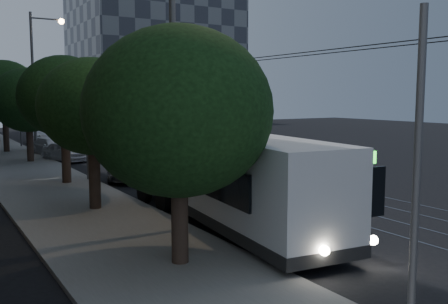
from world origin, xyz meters
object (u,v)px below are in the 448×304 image
(trolleybus, at_px, (223,175))
(streetlamp_near, at_px, (185,21))
(pickup_silver, at_px, (136,163))
(car_white_b, at_px, (52,147))
(streetlamp_far, at_px, (39,70))
(car_white_a, at_px, (65,151))
(car_white_d, at_px, (38,134))
(car_white_c, at_px, (50,143))

(trolleybus, height_order, streetlamp_near, streetlamp_near)
(pickup_silver, bearing_deg, car_white_b, 121.85)
(streetlamp_far, bearing_deg, pickup_silver, -81.67)
(pickup_silver, bearing_deg, car_white_a, 124.77)
(streetlamp_far, bearing_deg, streetlamp_near, -91.33)
(trolleybus, xyz_separation_m, car_white_a, (-0.73, 19.68, -1.01))
(car_white_d, bearing_deg, streetlamp_far, -80.89)
(pickup_silver, relative_size, car_white_b, 1.26)
(car_white_c, relative_size, streetlamp_far, 0.38)
(car_white_a, xyz_separation_m, car_white_b, (0.00, 3.75, -0.01))
(pickup_silver, bearing_deg, car_white_c, 118.94)
(car_white_c, bearing_deg, car_white_d, 88.57)
(car_white_a, xyz_separation_m, car_white_c, (0.44, 6.70, -0.01))
(pickup_silver, xyz_separation_m, car_white_a, (-1.60, 9.02, -0.12))
(car_white_a, relative_size, car_white_d, 0.91)
(pickup_silver, height_order, streetlamp_near, streetlamp_near)
(car_white_d, relative_size, streetlamp_far, 0.41)
(trolleybus, distance_m, streetlamp_near, 5.43)
(car_white_d, distance_m, streetlamp_near, 36.92)
(car_white_d, bearing_deg, trolleybus, -72.33)
(car_white_b, xyz_separation_m, car_white_c, (0.44, 2.95, 0.01))
(streetlamp_far, bearing_deg, trolleybus, -87.22)
(car_white_b, distance_m, streetlamp_near, 24.88)
(car_white_b, relative_size, streetlamp_near, 0.40)
(car_white_b, bearing_deg, trolleybus, -103.39)
(car_white_b, height_order, car_white_c, car_white_c)
(car_white_d, bearing_deg, pickup_silver, -70.76)
(car_white_b, xyz_separation_m, car_white_d, (1.34, 12.25, 0.08))
(pickup_silver, relative_size, car_white_a, 1.44)
(car_white_d, bearing_deg, car_white_a, -76.15)
(car_white_b, distance_m, streetlamp_far, 5.90)
(car_white_c, height_order, streetlamp_far, streetlamp_far)
(pickup_silver, height_order, streetlamp_far, streetlamp_far)
(trolleybus, height_order, streetlamp_far, streetlamp_far)
(car_white_b, distance_m, car_white_d, 12.32)
(car_white_b, height_order, streetlamp_near, streetlamp_near)
(trolleybus, relative_size, car_white_a, 3.11)
(trolleybus, xyz_separation_m, car_white_d, (0.61, 35.68, -0.95))
(car_white_a, height_order, car_white_b, car_white_a)
(car_white_b, bearing_deg, streetlamp_far, 93.45)
(pickup_silver, bearing_deg, trolleybus, -69.96)
(trolleybus, relative_size, pickup_silver, 2.15)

